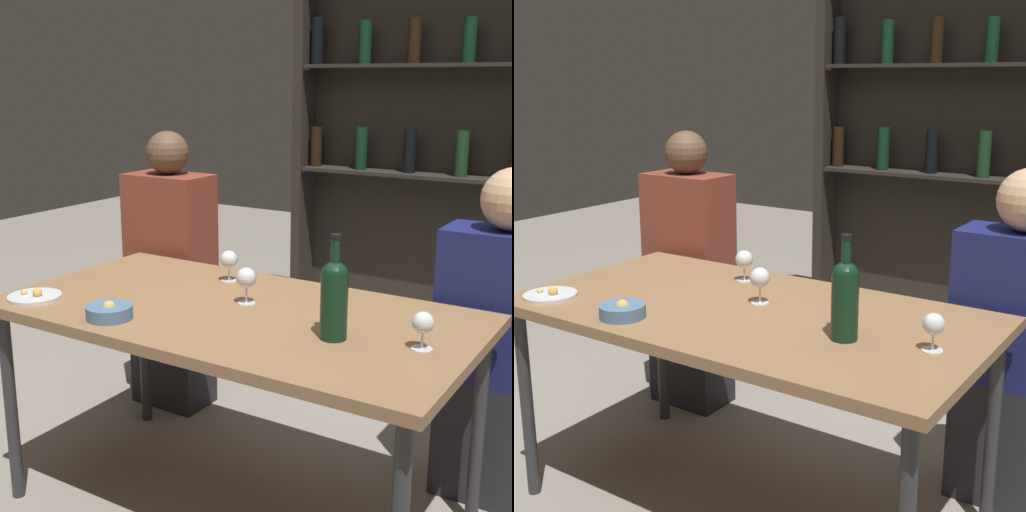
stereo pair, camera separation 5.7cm
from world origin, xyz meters
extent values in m
plane|color=gray|center=(0.00, 0.00, 0.00)|extent=(10.00, 10.00, 0.00)
cube|color=olive|center=(0.00, 0.00, 0.72)|extent=(1.55, 0.82, 0.04)
cylinder|color=#2D2D30|center=(-0.72, -0.35, 0.35)|extent=(0.04, 0.04, 0.70)
cylinder|color=#2D2D30|center=(-0.72, 0.35, 0.35)|extent=(0.04, 0.04, 0.70)
cylinder|color=#2D2D30|center=(0.72, 0.35, 0.35)|extent=(0.04, 0.04, 0.70)
cube|color=#28231E|center=(0.00, 2.01, 1.13)|extent=(1.59, 0.02, 2.26)
cube|color=#28231E|center=(-0.80, 1.91, 1.13)|extent=(0.06, 0.18, 2.26)
cube|color=#28231E|center=(0.00, 1.91, 0.95)|extent=(1.51, 0.18, 0.02)
cylinder|color=black|center=(-0.71, 1.91, 1.07)|extent=(0.07, 0.07, 0.23)
cylinder|color=black|center=(-0.42, 1.90, 1.08)|extent=(0.07, 0.07, 0.24)
cylinder|color=black|center=(-0.14, 1.91, 1.08)|extent=(0.07, 0.07, 0.23)
cylinder|color=#19381E|center=(0.15, 1.90, 1.08)|extent=(0.07, 0.07, 0.24)
cube|color=#28231E|center=(0.00, 1.91, 1.53)|extent=(1.51, 0.18, 0.02)
cylinder|color=black|center=(-0.71, 1.90, 1.67)|extent=(0.07, 0.07, 0.25)
cylinder|color=black|center=(-0.42, 1.90, 1.65)|extent=(0.07, 0.07, 0.23)
cylinder|color=black|center=(-0.15, 1.91, 1.65)|extent=(0.07, 0.07, 0.23)
cylinder|color=black|center=(0.14, 1.90, 1.65)|extent=(0.07, 0.07, 0.22)
cylinder|color=black|center=(0.39, -0.08, 0.83)|extent=(0.08, 0.08, 0.19)
sphere|color=black|center=(0.39, -0.08, 0.93)|extent=(0.08, 0.08, 0.08)
cylinder|color=black|center=(0.39, -0.08, 0.98)|extent=(0.03, 0.03, 0.11)
cylinder|color=black|center=(0.39, -0.08, 1.04)|extent=(0.03, 0.03, 0.01)
cylinder|color=silver|center=(-0.20, 0.25, 0.74)|extent=(0.06, 0.06, 0.00)
cylinder|color=silver|center=(-0.20, 0.25, 0.77)|extent=(0.01, 0.01, 0.06)
sphere|color=silver|center=(-0.20, 0.25, 0.82)|extent=(0.07, 0.07, 0.07)
cylinder|color=silver|center=(0.00, 0.06, 0.74)|extent=(0.06, 0.06, 0.00)
cylinder|color=silver|center=(0.00, 0.06, 0.78)|extent=(0.01, 0.01, 0.07)
sphere|color=silver|center=(0.00, 0.06, 0.83)|extent=(0.07, 0.07, 0.07)
cylinder|color=silver|center=(0.63, -0.02, 0.74)|extent=(0.06, 0.06, 0.00)
cylinder|color=silver|center=(0.63, -0.02, 0.77)|extent=(0.01, 0.01, 0.06)
sphere|color=silver|center=(0.63, -0.02, 0.82)|extent=(0.06, 0.06, 0.06)
cylinder|color=silver|center=(-0.64, -0.27, 0.74)|extent=(0.18, 0.18, 0.01)
sphere|color=#E5BC66|center=(-0.67, -0.29, 0.76)|extent=(0.02, 0.02, 0.02)
sphere|color=gold|center=(-0.62, -0.28, 0.76)|extent=(0.03, 0.03, 0.03)
sphere|color=#E5BC66|center=(-0.63, -0.27, 0.76)|extent=(0.03, 0.03, 0.03)
cylinder|color=#4C7299|center=(-0.28, -0.29, 0.76)|extent=(0.14, 0.14, 0.04)
sphere|color=gold|center=(-0.28, -0.29, 0.77)|extent=(0.05, 0.05, 0.05)
cube|color=#26262B|center=(-0.73, 0.56, 0.23)|extent=(0.33, 0.22, 0.45)
cube|color=brown|center=(-0.73, 0.56, 0.76)|extent=(0.37, 0.22, 0.61)
sphere|color=brown|center=(-0.73, 0.56, 1.15)|extent=(0.19, 0.19, 0.19)
cube|color=#26262B|center=(0.72, 0.56, 0.23)|extent=(0.38, 0.22, 0.45)
cube|color=navy|center=(0.72, 0.56, 0.71)|extent=(0.42, 0.22, 0.53)
camera|label=1|loc=(1.23, -1.82, 1.47)|focal=50.00mm
camera|label=2|loc=(1.28, -1.79, 1.47)|focal=50.00mm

